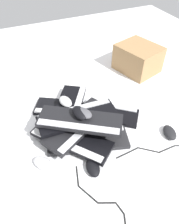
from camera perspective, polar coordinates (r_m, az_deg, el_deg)
name	(u,v)px	position (r m, az deg, el deg)	size (l,w,h in m)	color
ground_plane	(89,118)	(1.34, -0.04, -1.53)	(3.20, 3.20, 0.00)	white
keyboard_0	(102,112)	(1.37, 3.36, 0.09)	(0.44, 0.39, 0.03)	black
keyboard_1	(70,109)	(1.39, -5.14, 0.83)	(0.45, 0.35, 0.03)	black
keyboard_2	(88,140)	(1.21, -0.41, -7.30)	(0.46, 0.27, 0.03)	#232326
keyboard_3	(71,139)	(1.18, -4.80, -7.04)	(0.39, 0.44, 0.03)	black
keyboard_4	(79,124)	(1.21, -2.76, -3.22)	(0.46, 0.34, 0.03)	black
keyboard_5	(68,109)	(1.35, -5.56, 0.84)	(0.37, 0.45, 0.03)	black
keyboard_6	(78,117)	(1.21, -3.10, -1.26)	(0.45, 0.18, 0.03)	black
keyboard_7	(80,121)	(1.14, -2.50, -2.33)	(0.45, 0.37, 0.03)	black
mouse_0	(93,167)	(1.10, 0.87, -14.24)	(0.11, 0.07, 0.04)	black
mouse_1	(66,101)	(1.34, -6.29, 2.75)	(0.11, 0.07, 0.04)	silver
mouse_2	(80,113)	(1.13, -2.54, -0.18)	(0.11, 0.07, 0.04)	black
mouse_3	(43,163)	(1.14, -12.07, -12.92)	(0.11, 0.07, 0.04)	silver
mouse_4	(170,132)	(1.32, 20.20, -5.03)	(0.11, 0.07, 0.04)	black
mouse_5	(83,113)	(1.13, -1.82, -0.22)	(0.11, 0.07, 0.04)	#4C4C51
cable_1	(102,209)	(1.02, 3.41, -24.04)	(0.17, 0.45, 0.01)	black
cardboard_box	(138,58)	(1.76, 12.52, 13.52)	(0.30, 0.26, 0.20)	#9E774C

